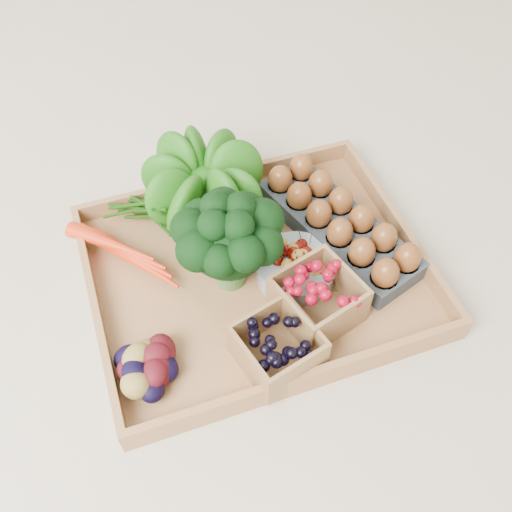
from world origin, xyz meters
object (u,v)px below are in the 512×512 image
object	(u,v)px
broccoli	(229,255)
egg_carton	(338,229)
cherry_bowl	(297,269)
tray	(256,275)

from	to	relation	value
broccoli	egg_carton	distance (m)	0.22
cherry_bowl	egg_carton	distance (m)	0.12
cherry_bowl	egg_carton	world-z (taller)	egg_carton
tray	cherry_bowl	world-z (taller)	cherry_bowl
cherry_bowl	egg_carton	bearing A→B (deg)	29.10
tray	broccoli	distance (m)	0.09
tray	cherry_bowl	size ratio (longest dim) A/B	4.06
tray	broccoli	bearing A→B (deg)	179.43
tray	broccoli	world-z (taller)	broccoli
broccoli	tray	bearing A→B (deg)	-0.57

